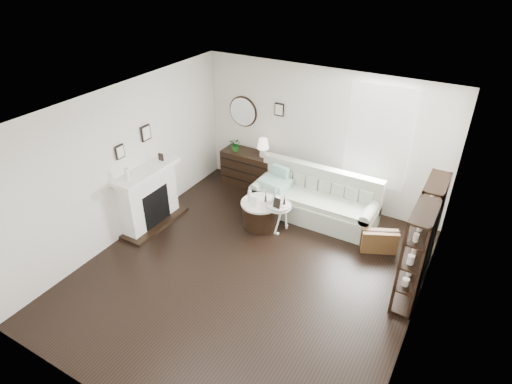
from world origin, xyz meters
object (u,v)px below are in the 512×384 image
Objects in this scene: sofa at (314,201)px; dresser at (249,169)px; drum_table at (260,213)px; pedestal_table at (279,206)px.

sofa is 1.74m from dresser.
sofa is 1.10m from drum_table.
dresser is (-1.69, 0.40, 0.08)m from sofa.
pedestal_table is (-0.38, -0.77, 0.20)m from sofa.
pedestal_table is at bearing -116.04° from sofa.
sofa reaches higher than pedestal_table.
dresser is 1.54m from drum_table.
dresser is at bearing 128.41° from drum_table.
pedestal_table is (1.32, -1.17, 0.12)m from dresser.
dresser is at bearing 138.37° from pedestal_table.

